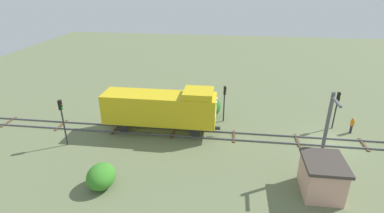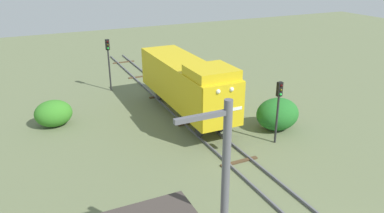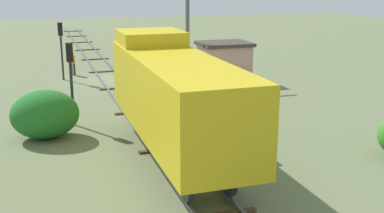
{
  "view_description": "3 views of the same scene",
  "coord_description": "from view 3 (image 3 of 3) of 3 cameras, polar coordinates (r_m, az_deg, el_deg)",
  "views": [
    {
      "loc": [
        -26.35,
        9.87,
        14.74
      ],
      "look_at": [
        1.37,
        13.54,
        2.44
      ],
      "focal_mm": 28.0,
      "sensor_mm": 36.0,
      "label": 1
    },
    {
      "loc": [
        -10.52,
        -6.74,
        11.01
      ],
      "look_at": [
        -0.35,
        14.79,
        1.5
      ],
      "focal_mm": 35.0,
      "sensor_mm": 36.0,
      "label": 2
    },
    {
      "loc": [
        4.88,
        33.71,
        7.02
      ],
      "look_at": [
        -1.09,
        15.36,
        1.85
      ],
      "focal_mm": 45.0,
      "sensor_mm": 36.0,
      "label": 3
    }
  ],
  "objects": [
    {
      "name": "traffic_signal_mid",
      "position": [
        23.81,
        -14.21,
        4.39
      ],
      "size": [
        0.32,
        0.34,
        4.06
      ],
      "color": "#262628",
      "rests_on": "ground"
    },
    {
      "name": "traffic_signal_near",
      "position": [
        35.07,
        -15.28,
        7.58
      ],
      "size": [
        0.32,
        0.34,
        4.03
      ],
      "color": "#262628",
      "rests_on": "ground"
    },
    {
      "name": "locomotive",
      "position": [
        18.47,
        -2.2,
        1.7
      ],
      "size": [
        2.9,
        11.6,
        4.6
      ],
      "color": "gold",
      "rests_on": "railway_track"
    },
    {
      "name": "bush_mid",
      "position": [
        22.54,
        -17.03,
        -0.9
      ],
      "size": [
        3.02,
        2.47,
        2.2
      ],
      "primitive_type": "ellipsoid",
      "color": "#226B26",
      "rests_on": "ground"
    },
    {
      "name": "worker_near_track",
      "position": [
        36.9,
        -13.98,
        5.16
      ],
      "size": [
        0.38,
        0.38,
        1.7
      ],
      "rotation": [
        0.0,
        0.0,
        0.13
      ],
      "color": "#262B38",
      "rests_on": "ground"
    },
    {
      "name": "relay_hut",
      "position": [
        33.7,
        3.82,
        5.35
      ],
      "size": [
        3.5,
        2.9,
        2.74
      ],
      "color": "#D19E8C",
      "rests_on": "ground"
    },
    {
      "name": "catenary_mast",
      "position": [
        33.06,
        -0.42,
        9.32
      ],
      "size": [
        1.94,
        0.28,
        7.01
      ],
      "color": "#595960",
      "rests_on": "ground"
    },
    {
      "name": "railway_track",
      "position": [
        34.76,
        -9.6,
        3.26
      ],
      "size": [
        2.4,
        73.26,
        0.16
      ],
      "color": "#595960",
      "rests_on": "ground"
    },
    {
      "name": "ground_plane",
      "position": [
        34.77,
        -9.59,
        3.14
      ],
      "size": [
        109.88,
        109.88,
        0.0
      ],
      "primitive_type": "plane",
      "color": "#66704C"
    }
  ]
}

